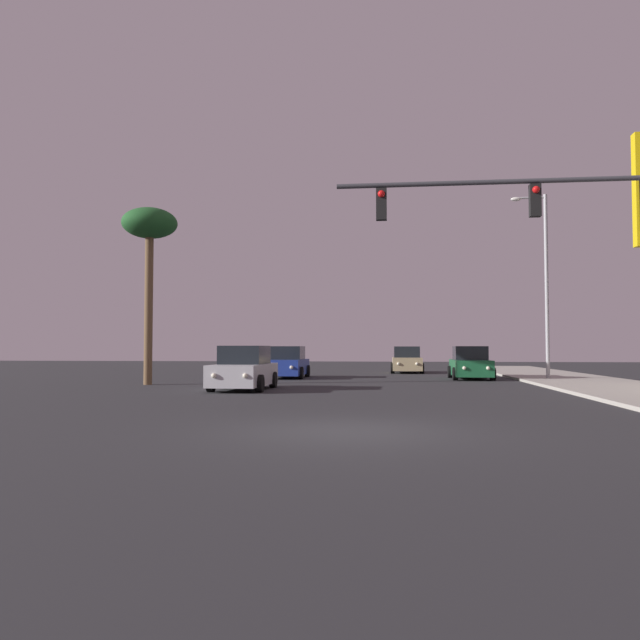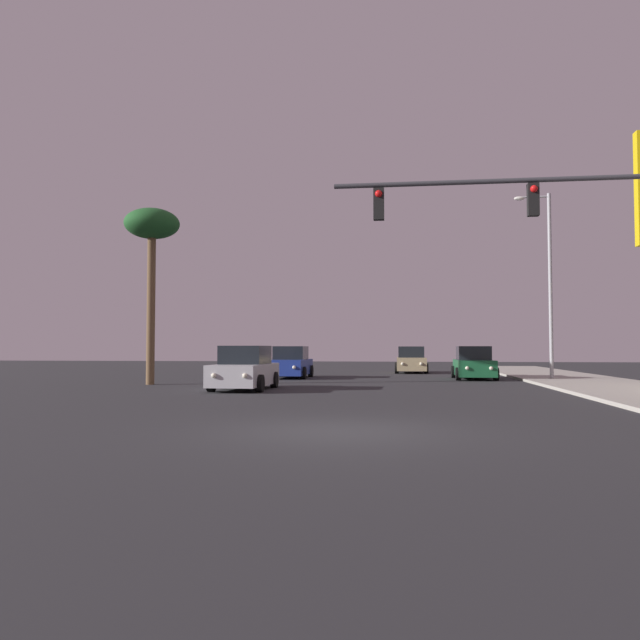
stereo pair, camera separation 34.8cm
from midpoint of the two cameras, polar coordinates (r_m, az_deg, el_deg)
The scene contains 8 objects.
ground_plane at distance 12.19m, azimuth 2.57°, elevation -10.12°, with size 120.00×120.00×0.00m, color #28282B.
car_silver at distance 24.09m, azimuth -6.50°, elevation -4.54°, with size 2.04×4.33×1.68m.
car_green at distance 32.82m, azimuth 14.17°, elevation -3.94°, with size 2.04×4.32×1.68m.
car_blue at distance 33.22m, azimuth -2.41°, elevation -4.00°, with size 2.04×4.31×1.68m.
car_tan at distance 40.30m, azimuth 8.57°, elevation -3.71°, with size 2.04×4.31×1.68m.
traffic_light_mast at distance 18.37m, azimuth 20.82°, elevation 7.60°, with size 8.56×0.36×6.50m.
street_lamp at distance 32.28m, azimuth 20.37°, elevation 3.86°, with size 1.74×0.24×9.00m.
palm_tree_near at distance 28.58m, azimuth -14.78°, elevation 7.77°, with size 2.40×2.40×7.72m.
Camera 2 is at (1.17, -12.02, 1.61)m, focal length 35.00 mm.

